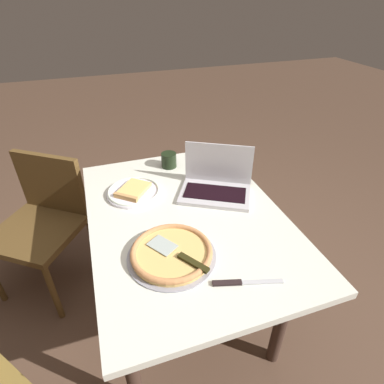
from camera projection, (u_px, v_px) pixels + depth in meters
The scene contains 8 objects.
ground_plane at pixel (188, 319), 1.82m from camera, with size 12.00×12.00×0.00m, color brown.
dining_table at pixel (186, 235), 1.45m from camera, with size 1.16×0.83×0.77m.
laptop at pixel (216, 184), 1.51m from camera, with size 0.35×0.40×0.22m.
pizza_plate at pixel (134, 191), 1.52m from camera, with size 0.26×0.26×0.04m.
pizza_tray at pixel (172, 253), 1.17m from camera, with size 0.34×0.34×0.04m.
table_knife at pixel (240, 282), 1.07m from camera, with size 0.08×0.24×0.01m.
drink_cup at pixel (169, 160), 1.73m from camera, with size 0.08×0.08×0.08m.
chair_near at pixel (43, 217), 1.84m from camera, with size 0.63×0.63×0.82m.
Camera 1 is at (-1.04, 0.33, 1.63)m, focal length 29.24 mm.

